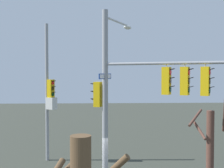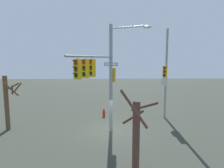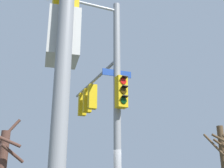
{
  "view_description": "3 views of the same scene",
  "coord_description": "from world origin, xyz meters",
  "views": [
    {
      "loc": [
        -12.99,
        0.19,
        5.31
      ],
      "look_at": [
        0.33,
        -0.38,
        4.84
      ],
      "focal_mm": 47.43,
      "sensor_mm": 36.0,
      "label": 1
    },
    {
      "loc": [
        -0.35,
        -14.31,
        5.57
      ],
      "look_at": [
        -0.01,
        -0.36,
        3.75
      ],
      "focal_mm": 30.65,
      "sensor_mm": 36.0,
      "label": 2
    },
    {
      "loc": [
        7.15,
        5.89,
        1.66
      ],
      "look_at": [
        0.49,
        0.2,
        4.58
      ],
      "focal_mm": 44.7,
      "sensor_mm": 36.0,
      "label": 3
    }
  ],
  "objects": [
    {
      "name": "bare_tree_across_street",
      "position": [
        1.08,
        -5.19,
        1.95
      ],
      "size": [
        2.01,
        2.02,
        4.19
      ],
      "color": "brown",
      "rests_on": "ground"
    },
    {
      "name": "main_signal_pole_assembly",
      "position": [
        -0.52,
        -1.21,
        4.72
      ],
      "size": [
        5.18,
        5.36,
        8.08
      ],
      "rotation": [
        0.0,
        0.0,
        4.25
      ],
      "color": "gray",
      "rests_on": "ground"
    },
    {
      "name": "secondary_pole_assembly",
      "position": [
        5.04,
        3.24,
        4.04
      ],
      "size": [
        0.67,
        0.75,
        8.33
      ],
      "rotation": [
        0.0,
        0.0,
        4.1
      ],
      "color": "gray",
      "rests_on": "ground"
    }
  ]
}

